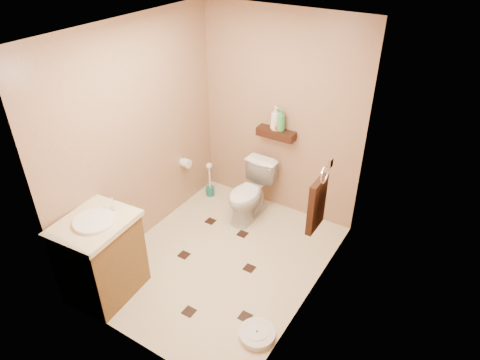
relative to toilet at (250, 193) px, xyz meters
The scene contains 18 objects.
ground 0.91m from the toilet, 80.31° to the right, with size 2.50×2.50×0.00m, color beige.
wall_back 0.96m from the toilet, 71.24° to the left, with size 2.00×0.04×2.40m, color #A4775E.
wall_front 2.25m from the toilet, 86.10° to the right, with size 2.00×0.04×2.40m, color #A4775E.
wall_left 1.47m from the toilet, 135.88° to the right, with size 0.04×2.50×2.40m, color #A4775E.
wall_right 1.65m from the toilet, 36.07° to the right, with size 0.04×2.50×2.40m, color #A4775E.
ceiling 2.22m from the toilet, 80.31° to the right, with size 2.00×2.50×0.02m, color silver.
wall_shelf 0.77m from the toilet, 67.21° to the left, with size 0.46×0.14×0.10m, color #32180D.
floor_accents 0.98m from the toilet, 79.02° to the right, with size 1.22×1.35×0.01m.
toilet is the anchor object (origin of this frame).
vanity 1.87m from the toilet, 107.37° to the right, with size 0.63×0.74×0.98m.
bathroom_scale 1.79m from the toilet, 56.94° to the right, with size 0.43×0.43×0.07m.
toilet_brush 0.71m from the toilet, 169.19° to the left, with size 0.11×0.11×0.48m.
towel_ring 1.35m from the toilet, 28.88° to the right, with size 0.12×0.30×0.76m.
toilet_paper 0.86m from the toilet, 167.16° to the right, with size 0.12×0.11×0.12m.
bottle_a 0.93m from the toilet, 70.24° to the left, with size 0.11×0.11×0.28m, color silver.
bottle_b 0.89m from the toilet, 65.14° to the left, with size 0.08×0.08×0.18m, color yellow.
bottle_c 0.88m from the toilet, 63.33° to the left, with size 0.11×0.11×0.14m, color red.
bottle_d 0.94m from the toilet, 60.35° to the left, with size 0.10×0.10×0.27m, color green.
Camera 1 is at (1.99, -2.81, 3.17)m, focal length 32.00 mm.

